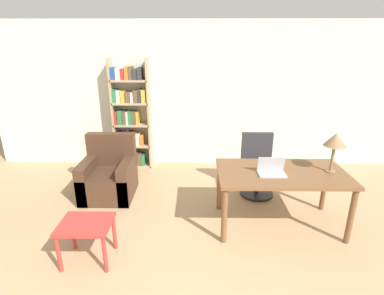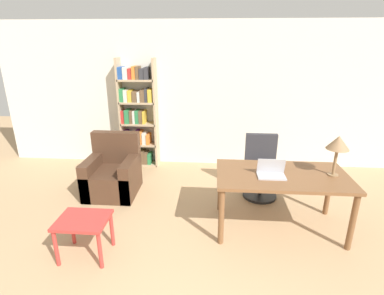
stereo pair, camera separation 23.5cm
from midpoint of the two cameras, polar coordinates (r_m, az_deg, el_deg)
name	(u,v)px [view 2 (the right image)]	position (r m, az deg, el deg)	size (l,w,h in m)	color
wall_back	(209,96)	(5.74, 4.39, 9.71)	(8.00, 0.06, 2.70)	silver
desk	(282,181)	(3.97, 18.36, -6.12)	(1.62, 0.90, 0.77)	brown
laptop	(271,172)	(3.82, 16.58, -4.60)	(0.34, 0.20, 0.21)	#B2B2B7
table_lamp	(338,144)	(4.01, 27.60, 0.60)	(0.27, 0.27, 0.51)	olive
office_chair	(261,169)	(4.84, 14.34, -3.93)	(0.53, 0.53, 0.97)	black
side_table_blue	(83,225)	(3.61, -18.19, -13.92)	(0.56, 0.46, 0.48)	#B2332D
armchair	(113,175)	(4.96, -13.49, -5.09)	(0.77, 0.79, 0.94)	#472D1E
bookshelf	(137,117)	(5.79, -9.26, 5.73)	(0.70, 0.28, 2.05)	tan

